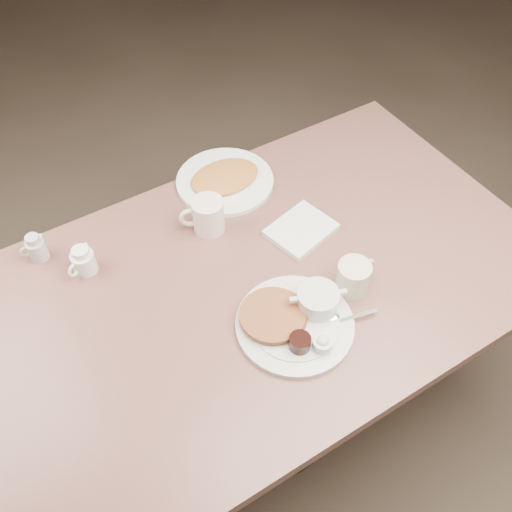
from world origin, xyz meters
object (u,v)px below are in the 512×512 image
main_plate (296,318)px  coffee_mug_near (354,277)px  creamer_right (36,248)px  hash_plate (225,180)px  diner_table (260,315)px  coffee_mug_far (207,216)px  creamer_left (83,261)px

main_plate → coffee_mug_near: bearing=4.1°
coffee_mug_near → creamer_right: (-0.64, 0.52, -0.01)m
hash_plate → creamer_right: bearing=179.3°
diner_table → coffee_mug_far: bearing=97.4°
coffee_mug_far → creamer_left: coffee_mug_far is taller
hash_plate → coffee_mug_far: bearing=-133.8°
main_plate → hash_plate: size_ratio=1.27×
main_plate → coffee_mug_far: bearing=94.7°
creamer_right → hash_plate: size_ratio=0.27×
coffee_mug_far → diner_table: bearing=-82.6°
diner_table → coffee_mug_far: coffee_mug_far is taller
diner_table → creamer_left: creamer_left is taller
coffee_mug_near → coffee_mug_far: (-0.21, 0.37, 0.00)m
creamer_left → diner_table: bearing=-35.1°
diner_table → hash_plate: size_ratio=5.07×
diner_table → creamer_left: size_ratio=17.62×
coffee_mug_near → hash_plate: 0.52m
diner_table → main_plate: bearing=-89.1°
diner_table → creamer_right: 0.63m
coffee_mug_far → creamer_right: 0.46m
diner_table → main_plate: main_plate is taller
diner_table → creamer_left: 0.50m
main_plate → coffee_mug_near: (0.18, 0.01, 0.02)m
diner_table → hash_plate: 0.42m
diner_table → creamer_right: (-0.46, 0.37, 0.21)m
creamer_right → coffee_mug_far: bearing=-18.3°
coffee_mug_far → hash_plate: bearing=46.2°
main_plate → coffee_mug_far: size_ratio=2.80×
coffee_mug_near → coffee_mug_far: size_ratio=0.92×
main_plate → coffee_mug_near: coffee_mug_near is taller
coffee_mug_far → creamer_left: size_ratio=1.58×
coffee_mug_far → creamer_right: bearing=161.7°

